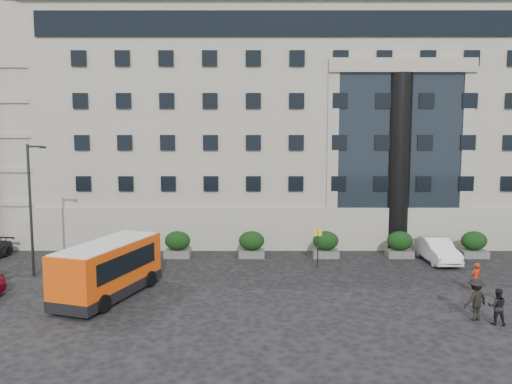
# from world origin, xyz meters

# --- Properties ---
(ground) EXTENTS (120.00, 120.00, 0.00)m
(ground) POSITION_xyz_m (0.00, 0.00, 0.00)
(ground) COLOR black
(ground) RESTS_ON ground
(civic_building) EXTENTS (44.00, 24.00, 18.00)m
(civic_building) POSITION_xyz_m (6.00, 22.00, 9.00)
(civic_building) COLOR gray
(civic_building) RESTS_ON ground
(entrance_column) EXTENTS (1.80, 1.80, 13.00)m
(entrance_column) POSITION_xyz_m (12.00, 10.30, 6.50)
(entrance_column) COLOR black
(entrance_column) RESTS_ON ground
(apartment_far) EXTENTS (13.00, 13.00, 22.00)m
(apartment_far) POSITION_xyz_m (-27.00, 38.00, 11.00)
(apartment_far) COLOR brown
(apartment_far) RESTS_ON ground
(hedge_a) EXTENTS (1.80, 1.26, 1.84)m
(hedge_a) POSITION_xyz_m (-4.00, 7.80, 0.93)
(hedge_a) COLOR #50504E
(hedge_a) RESTS_ON ground
(hedge_b) EXTENTS (1.80, 1.26, 1.84)m
(hedge_b) POSITION_xyz_m (1.20, 7.80, 0.93)
(hedge_b) COLOR #50504E
(hedge_b) RESTS_ON ground
(hedge_c) EXTENTS (1.80, 1.26, 1.84)m
(hedge_c) POSITION_xyz_m (6.40, 7.80, 0.93)
(hedge_c) COLOR #50504E
(hedge_c) RESTS_ON ground
(hedge_d) EXTENTS (1.80, 1.26, 1.84)m
(hedge_d) POSITION_xyz_m (11.60, 7.80, 0.93)
(hedge_d) COLOR #50504E
(hedge_d) RESTS_ON ground
(hedge_e) EXTENTS (1.80, 1.26, 1.84)m
(hedge_e) POSITION_xyz_m (16.80, 7.80, 0.93)
(hedge_e) COLOR #50504E
(hedge_e) RESTS_ON ground
(street_lamp) EXTENTS (1.16, 0.18, 8.00)m
(street_lamp) POSITION_xyz_m (-11.94, 3.00, 4.37)
(street_lamp) COLOR #262628
(street_lamp) RESTS_ON ground
(bus_stop_sign) EXTENTS (0.50, 0.08, 2.52)m
(bus_stop_sign) POSITION_xyz_m (5.50, 5.00, 1.73)
(bus_stop_sign) COLOR #262628
(bus_stop_sign) RESTS_ON ground
(minibus) EXTENTS (4.42, 7.38, 2.91)m
(minibus) POSITION_xyz_m (-6.25, -0.92, 1.61)
(minibus) COLOR #E8490A
(minibus) RESTS_ON ground
(red_truck) EXTENTS (3.45, 5.49, 2.74)m
(red_truck) POSITION_xyz_m (-14.63, 18.37, 1.40)
(red_truck) COLOR maroon
(red_truck) RESTS_ON ground
(parked_car_d) EXTENTS (3.20, 5.85, 1.55)m
(parked_car_d) POSITION_xyz_m (-11.50, 14.47, 0.78)
(parked_car_d) COLOR black
(parked_car_d) RESTS_ON ground
(white_taxi) EXTENTS (1.83, 4.84, 1.58)m
(white_taxi) POSITION_xyz_m (13.78, 6.57, 0.79)
(white_taxi) COLOR white
(white_taxi) RESTS_ON ground
(pedestrian_a) EXTENTS (0.72, 0.60, 1.68)m
(pedestrian_a) POSITION_xyz_m (13.39, -0.31, 0.84)
(pedestrian_a) COLOR #9C240F
(pedestrian_a) RESTS_ON ground
(pedestrian_b) EXTENTS (0.95, 0.83, 1.66)m
(pedestrian_b) POSITION_xyz_m (12.38, -4.81, 0.83)
(pedestrian_b) COLOR black
(pedestrian_b) RESTS_ON ground
(pedestrian_c) EXTENTS (1.46, 1.20, 1.97)m
(pedestrian_c) POSITION_xyz_m (11.64, -4.28, 0.99)
(pedestrian_c) COLOR black
(pedestrian_c) RESTS_ON ground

